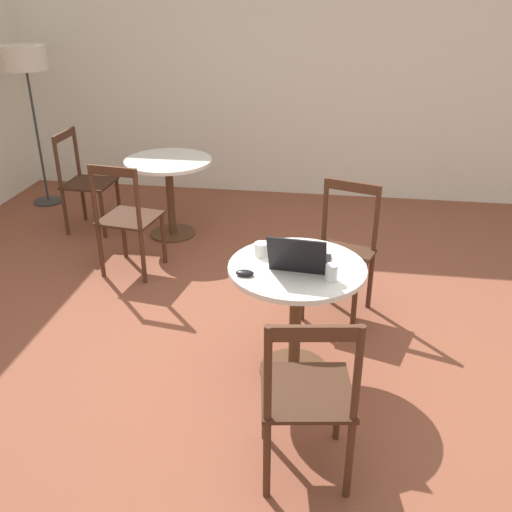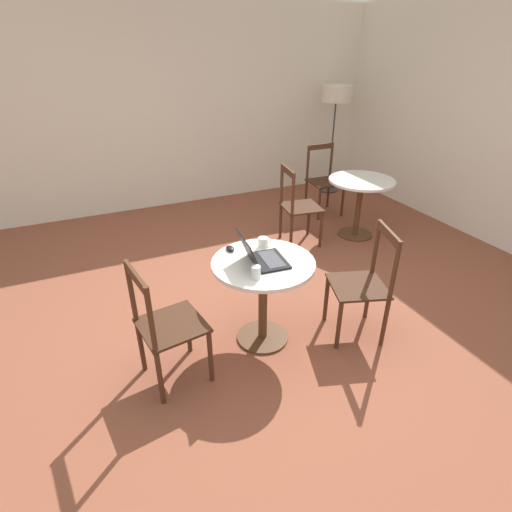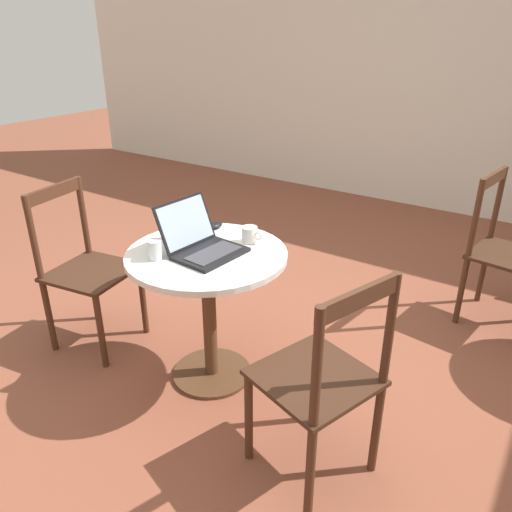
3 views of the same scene
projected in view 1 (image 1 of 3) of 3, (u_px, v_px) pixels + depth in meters
ground_plane at (265, 361)px, 3.63m from camera, size 16.00×16.00×0.00m
wall_side at (308, 69)px, 5.92m from camera, size 0.06×9.40×2.70m
cafe_table_near at (296, 291)px, 3.29m from camera, size 0.79×0.79×0.73m
cafe_table_mid at (169, 177)px, 5.19m from camera, size 0.79×0.79×0.73m
chair_near_left at (307, 397)px, 2.61m from camera, size 0.49×0.49×0.95m
chair_near_right at (341, 253)px, 3.99m from camera, size 0.54×0.54×0.95m
chair_mid_back at (85, 182)px, 5.37m from camera, size 0.44×0.44×0.95m
chair_mid_left at (127, 219)px, 4.54m from camera, size 0.48×0.48×0.95m
floor_lamp at (26, 65)px, 5.60m from camera, size 0.44×0.44×1.62m
laptop at (300, 259)px, 3.19m from camera, size 0.36×0.35×0.24m
mouse at (245, 273)px, 3.11m from camera, size 0.06×0.10×0.03m
mug at (261, 249)px, 3.33m from camera, size 0.12×0.08×0.08m
drinking_glass at (331, 273)px, 3.04m from camera, size 0.07×0.07×0.10m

